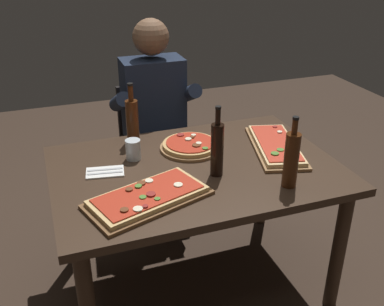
{
  "coord_description": "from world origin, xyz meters",
  "views": [
    {
      "loc": [
        -0.67,
        -1.83,
        1.79
      ],
      "look_at": [
        0.0,
        0.05,
        0.79
      ],
      "focal_mm": 41.81,
      "sensor_mm": 36.0,
      "label": 1
    }
  ],
  "objects_px": {
    "pizza_round_far": "(190,146)",
    "wine_bottle_dark": "(132,119)",
    "pizza_rectangular_front": "(148,197)",
    "vinegar_bottle_green": "(291,159)",
    "diner_chair": "(152,143)",
    "pizza_rectangular_left": "(276,146)",
    "tumbler_near_camera": "(133,151)",
    "oil_bottle_amber": "(217,148)",
    "dining_table": "(195,183)",
    "seated_diner": "(155,114)"
  },
  "relations": [
    {
      "from": "pizza_round_far",
      "to": "wine_bottle_dark",
      "type": "height_order",
      "value": "wine_bottle_dark"
    },
    {
      "from": "pizza_rectangular_front",
      "to": "vinegar_bottle_green",
      "type": "bearing_deg",
      "value": -7.75
    },
    {
      "from": "vinegar_bottle_green",
      "to": "diner_chair",
      "type": "bearing_deg",
      "value": 106.24
    },
    {
      "from": "pizza_rectangular_left",
      "to": "diner_chair",
      "type": "bearing_deg",
      "value": 120.17
    },
    {
      "from": "pizza_rectangular_left",
      "to": "wine_bottle_dark",
      "type": "bearing_deg",
      "value": 152.83
    },
    {
      "from": "tumbler_near_camera",
      "to": "pizza_round_far",
      "type": "bearing_deg",
      "value": 1.7
    },
    {
      "from": "pizza_round_far",
      "to": "tumbler_near_camera",
      "type": "relative_size",
      "value": 3.09
    },
    {
      "from": "wine_bottle_dark",
      "to": "oil_bottle_amber",
      "type": "bearing_deg",
      "value": -60.35
    },
    {
      "from": "vinegar_bottle_green",
      "to": "pizza_rectangular_left",
      "type": "bearing_deg",
      "value": 69.68
    },
    {
      "from": "vinegar_bottle_green",
      "to": "dining_table",
      "type": "bearing_deg",
      "value": 136.81
    },
    {
      "from": "pizza_rectangular_front",
      "to": "wine_bottle_dark",
      "type": "relative_size",
      "value": 1.76
    },
    {
      "from": "oil_bottle_amber",
      "to": "vinegar_bottle_green",
      "type": "distance_m",
      "value": 0.34
    },
    {
      "from": "diner_chair",
      "to": "seated_diner",
      "type": "bearing_deg",
      "value": -90.0
    },
    {
      "from": "oil_bottle_amber",
      "to": "diner_chair",
      "type": "height_order",
      "value": "oil_bottle_amber"
    },
    {
      "from": "vinegar_bottle_green",
      "to": "seated_diner",
      "type": "height_order",
      "value": "seated_diner"
    },
    {
      "from": "dining_table",
      "to": "diner_chair",
      "type": "distance_m",
      "value": 0.87
    },
    {
      "from": "wine_bottle_dark",
      "to": "oil_bottle_amber",
      "type": "xyz_separation_m",
      "value": [
        0.29,
        -0.51,
        0.01
      ]
    },
    {
      "from": "dining_table",
      "to": "oil_bottle_amber",
      "type": "bearing_deg",
      "value": -58.93
    },
    {
      "from": "pizza_rectangular_front",
      "to": "seated_diner",
      "type": "bearing_deg",
      "value": 72.9
    },
    {
      "from": "pizza_round_far",
      "to": "seated_diner",
      "type": "distance_m",
      "value": 0.54
    },
    {
      "from": "dining_table",
      "to": "pizza_rectangular_left",
      "type": "relative_size",
      "value": 2.45
    },
    {
      "from": "pizza_rectangular_left",
      "to": "vinegar_bottle_green",
      "type": "xyz_separation_m",
      "value": [
        -0.13,
        -0.36,
        0.12
      ]
    },
    {
      "from": "wine_bottle_dark",
      "to": "seated_diner",
      "type": "height_order",
      "value": "seated_diner"
    },
    {
      "from": "vinegar_bottle_green",
      "to": "pizza_rectangular_front",
      "type": "bearing_deg",
      "value": 172.25
    },
    {
      "from": "pizza_rectangular_left",
      "to": "tumbler_near_camera",
      "type": "xyz_separation_m",
      "value": [
        -0.74,
        0.14,
        0.03
      ]
    },
    {
      "from": "pizza_rectangular_left",
      "to": "tumbler_near_camera",
      "type": "bearing_deg",
      "value": 169.0
    },
    {
      "from": "dining_table",
      "to": "pizza_rectangular_left",
      "type": "height_order",
      "value": "pizza_rectangular_left"
    },
    {
      "from": "pizza_rectangular_front",
      "to": "pizza_rectangular_left",
      "type": "height_order",
      "value": "same"
    },
    {
      "from": "tumbler_near_camera",
      "to": "seated_diner",
      "type": "distance_m",
      "value": 0.61
    },
    {
      "from": "oil_bottle_amber",
      "to": "vinegar_bottle_green",
      "type": "bearing_deg",
      "value": -37.28
    },
    {
      "from": "pizza_rectangular_front",
      "to": "wine_bottle_dark",
      "type": "bearing_deg",
      "value": 82.77
    },
    {
      "from": "pizza_rectangular_front",
      "to": "tumbler_near_camera",
      "type": "distance_m",
      "value": 0.42
    },
    {
      "from": "vinegar_bottle_green",
      "to": "seated_diner",
      "type": "bearing_deg",
      "value": 107.98
    },
    {
      "from": "pizza_rectangular_left",
      "to": "wine_bottle_dark",
      "type": "xyz_separation_m",
      "value": [
        -0.69,
        0.36,
        0.11
      ]
    },
    {
      "from": "diner_chair",
      "to": "wine_bottle_dark",
      "type": "bearing_deg",
      "value": -115.33
    },
    {
      "from": "seated_diner",
      "to": "pizza_rectangular_front",
      "type": "bearing_deg",
      "value": -107.1
    },
    {
      "from": "wine_bottle_dark",
      "to": "diner_chair",
      "type": "relative_size",
      "value": 0.38
    },
    {
      "from": "dining_table",
      "to": "vinegar_bottle_green",
      "type": "distance_m",
      "value": 0.52
    },
    {
      "from": "oil_bottle_amber",
      "to": "pizza_rectangular_left",
      "type": "bearing_deg",
      "value": 20.44
    },
    {
      "from": "wine_bottle_dark",
      "to": "oil_bottle_amber",
      "type": "relative_size",
      "value": 0.96
    },
    {
      "from": "pizza_rectangular_front",
      "to": "seated_diner",
      "type": "relative_size",
      "value": 0.44
    },
    {
      "from": "dining_table",
      "to": "seated_diner",
      "type": "distance_m",
      "value": 0.74
    },
    {
      "from": "pizza_rectangular_left",
      "to": "pizza_round_far",
      "type": "bearing_deg",
      "value": 160.39
    },
    {
      "from": "diner_chair",
      "to": "seated_diner",
      "type": "relative_size",
      "value": 0.65
    },
    {
      "from": "tumbler_near_camera",
      "to": "diner_chair",
      "type": "relative_size",
      "value": 0.12
    },
    {
      "from": "pizza_rectangular_left",
      "to": "oil_bottle_amber",
      "type": "height_order",
      "value": "oil_bottle_amber"
    },
    {
      "from": "oil_bottle_amber",
      "to": "diner_chair",
      "type": "bearing_deg",
      "value": 94.14
    },
    {
      "from": "pizza_rectangular_left",
      "to": "oil_bottle_amber",
      "type": "relative_size",
      "value": 1.65
    },
    {
      "from": "pizza_rectangular_front",
      "to": "pizza_round_far",
      "type": "distance_m",
      "value": 0.54
    },
    {
      "from": "tumbler_near_camera",
      "to": "diner_chair",
      "type": "height_order",
      "value": "diner_chair"
    }
  ]
}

